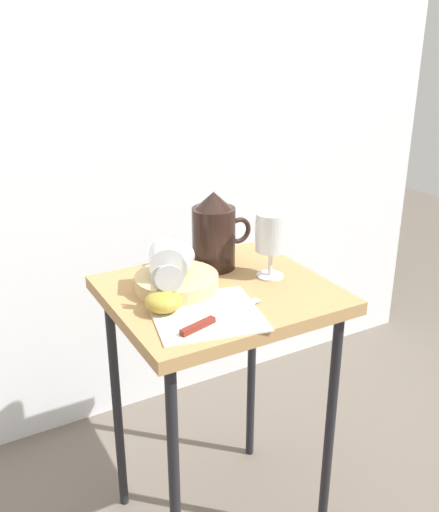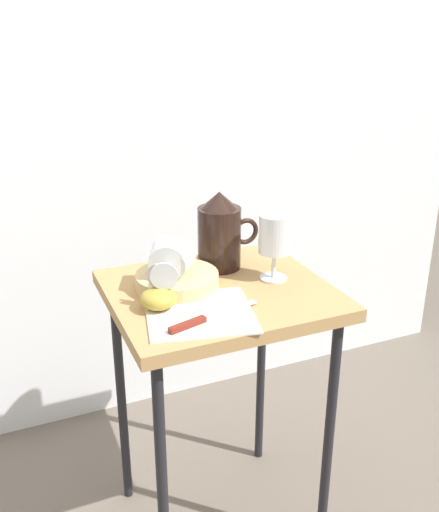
# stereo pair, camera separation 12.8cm
# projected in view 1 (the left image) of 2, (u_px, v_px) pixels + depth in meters

# --- Properties ---
(curtain_drape) EXTENTS (2.40, 0.03, 2.03)m
(curtain_drape) POSITION_uv_depth(u_px,v_px,m) (118.00, 108.00, 1.68)
(curtain_drape) COLOR white
(curtain_drape) RESTS_ON ground_plane
(table) EXTENTS (0.49, 0.43, 0.69)m
(table) POSITION_uv_depth(u_px,v_px,m) (219.00, 320.00, 1.34)
(table) COLOR #AD8451
(table) RESTS_ON ground_plane
(linen_napkin) EXTENTS (0.26, 0.25, 0.00)m
(linen_napkin) POSITION_uv_depth(u_px,v_px,m) (206.00, 314.00, 1.19)
(linen_napkin) COLOR silver
(linen_napkin) RESTS_ON table
(basket_tray) EXTENTS (0.19, 0.19, 0.03)m
(basket_tray) POSITION_uv_depth(u_px,v_px,m) (177.00, 282.00, 1.30)
(basket_tray) COLOR tan
(basket_tray) RESTS_ON table
(pitcher) EXTENTS (0.16, 0.11, 0.19)m
(pitcher) POSITION_uv_depth(u_px,v_px,m) (214.00, 237.00, 1.40)
(pitcher) COLOR black
(pitcher) RESTS_ON table
(wine_glass_upright) EXTENTS (0.07, 0.07, 0.16)m
(wine_glass_upright) POSITION_uv_depth(u_px,v_px,m) (271.00, 235.00, 1.34)
(wine_glass_upright) COLOR silver
(wine_glass_upright) RESTS_ON table
(wine_glass_tipped_near) EXTENTS (0.12, 0.16, 0.08)m
(wine_glass_tipped_near) POSITION_uv_depth(u_px,v_px,m) (167.00, 261.00, 1.27)
(wine_glass_tipped_near) COLOR silver
(wine_glass_tipped_near) RESTS_ON basket_tray
(wine_glass_tipped_far) EXTENTS (0.14, 0.15, 0.07)m
(wine_glass_tipped_far) POSITION_uv_depth(u_px,v_px,m) (176.00, 262.00, 1.28)
(wine_glass_tipped_far) COLOR silver
(wine_glass_tipped_far) RESTS_ON basket_tray
(apple_half_left) EXTENTS (0.08, 0.08, 0.04)m
(apple_half_left) POSITION_uv_depth(u_px,v_px,m) (164.00, 301.00, 1.20)
(apple_half_left) COLOR #B29938
(apple_half_left) RESTS_ON linen_napkin
(knife) EXTENTS (0.22, 0.08, 0.01)m
(knife) POSITION_uv_depth(u_px,v_px,m) (210.00, 321.00, 1.15)
(knife) COLOR silver
(knife) RESTS_ON linen_napkin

